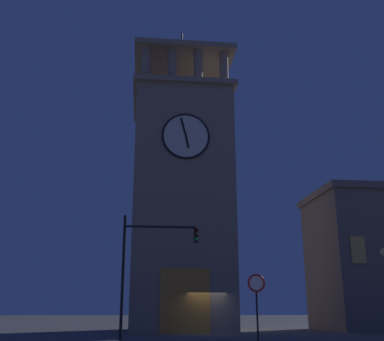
# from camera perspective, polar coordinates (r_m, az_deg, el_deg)

# --- Properties ---
(ground_plane) EXTENTS (200.00, 200.00, 0.00)m
(ground_plane) POSITION_cam_1_polar(r_m,az_deg,el_deg) (31.03, 1.91, -19.29)
(ground_plane) COLOR #4C4C51
(clocktower) EXTENTS (7.69, 8.12, 23.93)m
(clocktower) POSITION_cam_1_polar(r_m,az_deg,el_deg) (35.44, -1.37, -3.82)
(clocktower) COLOR gray
(clocktower) RESTS_ON ground_plane
(traffic_signal_near) EXTENTS (3.97, 0.41, 6.24)m
(traffic_signal_near) POSITION_cam_1_polar(r_m,az_deg,el_deg) (24.79, -5.49, -10.41)
(traffic_signal_near) COLOR black
(traffic_signal_near) RESTS_ON ground_plane
(no_horn_sign) EXTENTS (0.78, 0.14, 2.95)m
(no_horn_sign) POSITION_cam_1_polar(r_m,az_deg,el_deg) (21.09, 7.88, -14.12)
(no_horn_sign) COLOR black
(no_horn_sign) RESTS_ON ground_plane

